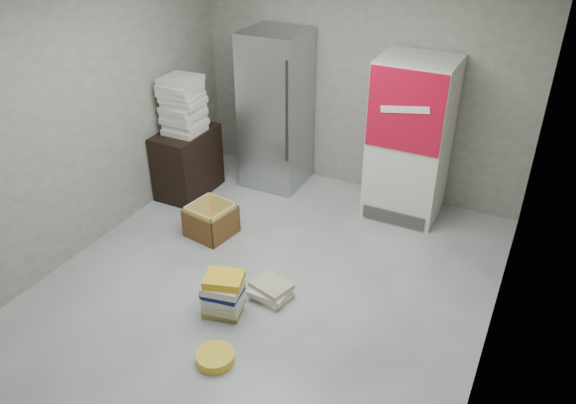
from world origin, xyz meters
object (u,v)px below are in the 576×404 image
(coke_cooler, at_px, (410,140))
(cardboard_box, at_px, (211,222))
(steel_fridge, at_px, (276,111))
(phonebook_stack_main, at_px, (223,295))
(wood_shelf, at_px, (188,162))

(coke_cooler, xyz_separation_m, cardboard_box, (-1.71, -1.40, -0.76))
(steel_fridge, distance_m, phonebook_stack_main, 2.65)
(steel_fridge, height_order, coke_cooler, steel_fridge)
(wood_shelf, distance_m, cardboard_box, 1.05)
(wood_shelf, xyz_separation_m, phonebook_stack_main, (1.58, -1.71, -0.20))
(steel_fridge, xyz_separation_m, cardboard_box, (-0.06, -1.41, -0.80))
(phonebook_stack_main, bearing_deg, steel_fridge, 94.84)
(coke_cooler, height_order, phonebook_stack_main, coke_cooler)
(wood_shelf, distance_m, phonebook_stack_main, 2.33)
(steel_fridge, relative_size, phonebook_stack_main, 4.53)
(wood_shelf, bearing_deg, phonebook_stack_main, -47.27)
(wood_shelf, bearing_deg, cardboard_box, -41.62)
(wood_shelf, height_order, phonebook_stack_main, wood_shelf)
(coke_cooler, bearing_deg, wood_shelf, -163.72)
(steel_fridge, relative_size, coke_cooler, 1.06)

